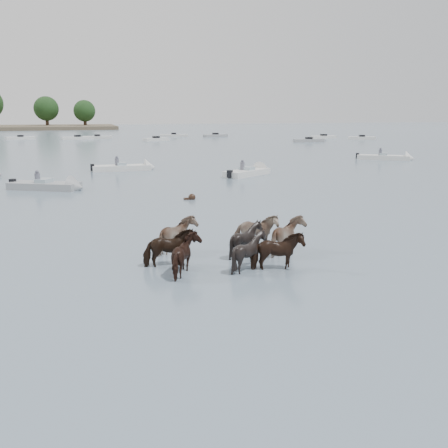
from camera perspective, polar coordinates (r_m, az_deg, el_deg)
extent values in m
plane|color=slate|center=(15.06, -5.94, -7.01)|extent=(400.00, 400.00, 0.00)
imported|color=black|center=(16.64, -6.41, -2.99)|extent=(1.74, 0.85, 1.45)
imported|color=#7F6C56|center=(18.22, -5.35, -1.52)|extent=(1.79, 1.88, 1.47)
imported|color=black|center=(17.70, 2.61, -2.00)|extent=(1.56, 1.46, 1.41)
imported|color=gray|center=(18.95, 3.72, -0.98)|extent=(1.83, 1.14, 1.44)
imported|color=black|center=(15.81, -4.23, -3.83)|extent=(1.26, 1.46, 1.43)
imported|color=black|center=(16.18, 3.00, -3.40)|extent=(1.54, 1.43, 1.44)
imported|color=black|center=(16.25, 6.21, -3.37)|extent=(1.80, 1.00, 1.44)
imported|color=#7D6955|center=(18.15, 7.56, -1.59)|extent=(1.81, 1.91, 1.50)
sphere|color=black|center=(29.45, -3.75, 3.11)|extent=(0.44, 0.44, 0.44)
cube|color=black|center=(29.41, -4.22, 2.90)|extent=(0.50, 0.22, 0.18)
cube|color=gray|center=(35.36, -20.15, 4.13)|extent=(4.94, 3.63, 0.55)
cone|color=gray|center=(34.20, -16.74, 4.10)|extent=(1.54, 1.84, 1.60)
cube|color=#99ADB7|center=(35.31, -20.19, 4.69)|extent=(1.23, 1.36, 0.35)
cube|color=black|center=(36.62, -23.35, 4.38)|extent=(0.47, 0.47, 0.60)
cylinder|color=#595966|center=(35.32, -20.86, 4.96)|extent=(0.36, 0.36, 0.70)
sphere|color=#595966|center=(35.26, -20.92, 5.69)|extent=(0.24, 0.24, 0.24)
cube|color=silver|center=(45.01, -11.80, 6.37)|extent=(5.09, 1.66, 0.55)
cone|color=silver|center=(45.27, -8.58, 6.53)|extent=(0.92, 1.61, 1.60)
cube|color=#99ADB7|center=(44.97, -11.82, 6.81)|extent=(0.81, 1.13, 0.35)
cube|color=black|center=(44.87, -15.05, 6.37)|extent=(0.35, 0.35, 0.60)
cylinder|color=#595966|center=(44.92, -12.34, 7.04)|extent=(0.36, 0.36, 0.70)
sphere|color=#595966|center=(44.88, -12.37, 7.61)|extent=(0.24, 0.24, 0.24)
cube|color=silver|center=(40.55, 2.68, 5.93)|extent=(4.66, 3.88, 0.55)
cone|color=silver|center=(42.40, 4.51, 6.21)|extent=(1.65, 1.83, 1.60)
cube|color=#99ADB7|center=(40.51, 2.68, 6.42)|extent=(1.29, 1.38, 0.35)
cube|color=black|center=(38.74, 0.68, 5.84)|extent=(0.49, 0.49, 0.60)
cylinder|color=#595966|center=(40.36, 2.15, 6.69)|extent=(0.36, 0.36, 0.70)
sphere|color=#595966|center=(40.31, 2.15, 7.33)|extent=(0.24, 0.24, 0.24)
cube|color=silver|center=(57.10, 18.01, 7.34)|extent=(5.39, 4.49, 0.55)
cone|color=silver|center=(57.12, 20.78, 7.14)|extent=(1.66, 1.83, 1.60)
cube|color=#99ADB7|center=(57.07, 18.04, 7.69)|extent=(1.30, 1.38, 0.35)
cube|color=black|center=(57.19, 15.26, 7.68)|extent=(0.49, 0.49, 0.60)
cylinder|color=#595966|center=(56.83, 17.72, 7.90)|extent=(0.36, 0.36, 0.70)
sphere|color=#595966|center=(56.79, 17.75, 8.35)|extent=(0.24, 0.24, 0.24)
cube|color=silver|center=(101.93, -22.58, 9.18)|extent=(5.36, 2.94, 0.60)
cube|color=black|center=(101.92, -22.60, 9.40)|extent=(1.25, 1.25, 0.50)
cube|color=silver|center=(98.34, -16.66, 9.52)|extent=(6.06, 2.89, 0.60)
cube|color=black|center=(98.32, -16.67, 9.74)|extent=(1.21, 1.21, 0.50)
cube|color=silver|center=(99.98, -14.50, 9.70)|extent=(5.60, 2.50, 0.60)
cube|color=black|center=(99.96, -14.51, 9.91)|extent=(1.17, 1.17, 0.50)
cube|color=silver|center=(90.68, -7.89, 9.69)|extent=(4.92, 3.11, 0.60)
cube|color=black|center=(90.66, -7.90, 9.93)|extent=(1.30, 1.30, 0.50)
cube|color=silver|center=(105.33, -5.85, 10.18)|extent=(6.09, 2.75, 0.60)
cube|color=black|center=(105.31, -5.86, 10.38)|extent=(1.19, 1.19, 0.50)
cube|color=gray|center=(104.45, -1.00, 10.22)|extent=(5.44, 2.77, 0.60)
cube|color=black|center=(104.44, -1.00, 10.42)|extent=(1.22, 1.22, 0.50)
cube|color=gray|center=(87.85, 9.83, 9.52)|extent=(5.46, 1.79, 0.60)
cube|color=black|center=(87.83, 9.84, 9.77)|extent=(1.05, 1.05, 0.50)
cube|color=silver|center=(100.44, 11.50, 9.86)|extent=(5.31, 1.89, 0.60)
cube|color=black|center=(100.42, 11.51, 10.07)|extent=(1.07, 1.07, 0.50)
cube|color=silver|center=(98.43, 15.73, 9.58)|extent=(5.19, 3.11, 0.60)
cube|color=black|center=(98.41, 15.74, 9.80)|extent=(1.28, 1.28, 0.50)
cylinder|color=#382619|center=(167.41, -19.85, 10.99)|extent=(1.00, 1.00, 3.40)
sphere|color=black|center=(167.38, -19.97, 12.50)|extent=(7.56, 7.56, 7.56)
cylinder|color=#382619|center=(164.48, -15.83, 11.17)|extent=(1.00, 1.00, 3.02)
sphere|color=black|center=(164.44, -15.92, 12.54)|extent=(6.70, 6.70, 6.70)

